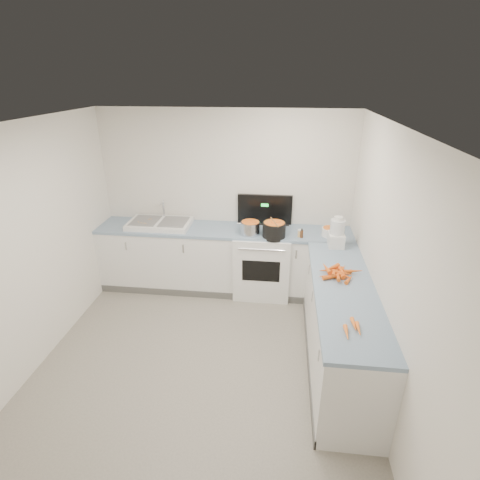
# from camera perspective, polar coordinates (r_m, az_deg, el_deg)

# --- Properties ---
(floor) EXTENTS (3.50, 4.00, 0.00)m
(floor) POSITION_cam_1_polar(r_m,az_deg,el_deg) (4.24, -6.07, -19.11)
(floor) COLOR gray
(floor) RESTS_ON ground
(ceiling) EXTENTS (3.50, 4.00, 0.00)m
(ceiling) POSITION_cam_1_polar(r_m,az_deg,el_deg) (3.13, -8.12, 16.60)
(ceiling) COLOR silver
(ceiling) RESTS_ON ground
(wall_back) EXTENTS (3.50, 0.00, 2.50)m
(wall_back) POSITION_cam_1_polar(r_m,az_deg,el_deg) (5.33, -2.11, 6.03)
(wall_back) COLOR silver
(wall_back) RESTS_ON ground
(wall_front) EXTENTS (3.50, 0.00, 2.50)m
(wall_front) POSITION_cam_1_polar(r_m,az_deg,el_deg) (2.08, -21.41, -30.51)
(wall_front) COLOR silver
(wall_front) RESTS_ON ground
(wall_left) EXTENTS (0.00, 4.00, 2.50)m
(wall_left) POSITION_cam_1_polar(r_m,az_deg,el_deg) (4.26, -30.55, -2.23)
(wall_left) COLOR silver
(wall_left) RESTS_ON ground
(wall_right) EXTENTS (0.00, 4.00, 2.50)m
(wall_right) POSITION_cam_1_polar(r_m,az_deg,el_deg) (3.57, 21.73, -5.29)
(wall_right) COLOR silver
(wall_right) RESTS_ON ground
(counter_back) EXTENTS (3.50, 0.62, 0.94)m
(counter_back) POSITION_cam_1_polar(r_m,az_deg,el_deg) (5.35, -2.46, -2.93)
(counter_back) COLOR white
(counter_back) RESTS_ON ground
(counter_right) EXTENTS (0.62, 2.20, 0.94)m
(counter_right) POSITION_cam_1_polar(r_m,az_deg,el_deg) (4.16, 15.01, -12.59)
(counter_right) COLOR white
(counter_right) RESTS_ON ground
(stove) EXTENTS (0.76, 0.65, 1.36)m
(stove) POSITION_cam_1_polar(r_m,az_deg,el_deg) (5.29, 3.43, -3.27)
(stove) COLOR white
(stove) RESTS_ON ground
(sink) EXTENTS (0.86, 0.52, 0.31)m
(sink) POSITION_cam_1_polar(r_m,az_deg,el_deg) (5.35, -12.12, 2.49)
(sink) COLOR white
(sink) RESTS_ON counter_back
(steel_pot) EXTENTS (0.34, 0.34, 0.19)m
(steel_pot) POSITION_cam_1_polar(r_m,az_deg,el_deg) (4.96, 1.57, 1.75)
(steel_pot) COLOR silver
(steel_pot) RESTS_ON stove
(black_pot) EXTENTS (0.35, 0.35, 0.21)m
(black_pot) POSITION_cam_1_polar(r_m,az_deg,el_deg) (4.89, 5.21, 1.47)
(black_pot) COLOR black
(black_pot) RESTS_ON stove
(wooden_spoon) EXTENTS (0.12, 0.33, 0.01)m
(wooden_spoon) POSITION_cam_1_polar(r_m,az_deg,el_deg) (4.85, 5.26, 2.75)
(wooden_spoon) COLOR #AD7A47
(wooden_spoon) RESTS_ON black_pot
(mixing_bowl) EXTENTS (0.27, 0.27, 0.11)m
(mixing_bowl) POSITION_cam_1_polar(r_m,az_deg,el_deg) (5.05, 13.64, 1.22)
(mixing_bowl) COLOR white
(mixing_bowl) RESTS_ON counter_back
(extract_bottle) EXTENTS (0.04, 0.04, 0.10)m
(extract_bottle) POSITION_cam_1_polar(r_m,az_deg,el_deg) (4.92, 9.36, 0.90)
(extract_bottle) COLOR #593319
(extract_bottle) RESTS_ON counter_back
(spice_jar) EXTENTS (0.05, 0.05, 0.09)m
(spice_jar) POSITION_cam_1_polar(r_m,az_deg,el_deg) (4.94, 9.06, 0.95)
(spice_jar) COLOR #E5B266
(spice_jar) RESTS_ON counter_back
(food_processor) EXTENTS (0.19, 0.23, 0.39)m
(food_processor) POSITION_cam_1_polar(r_m,az_deg,el_deg) (4.72, 14.53, 0.94)
(food_processor) COLOR white
(food_processor) RESTS_ON counter_right
(carrot_pile) EXTENTS (0.47, 0.39, 0.09)m
(carrot_pile) POSITION_cam_1_polar(r_m,az_deg,el_deg) (4.09, 14.67, -4.82)
(carrot_pile) COLOR orange
(carrot_pile) RESTS_ON counter_right
(peeled_carrots) EXTENTS (0.15, 0.29, 0.04)m
(peeled_carrots) POSITION_cam_1_polar(r_m,az_deg,el_deg) (3.32, 16.82, -12.79)
(peeled_carrots) COLOR orange
(peeled_carrots) RESTS_ON counter_right
(peelings) EXTENTS (0.17, 0.25, 0.01)m
(peelings) POSITION_cam_1_polar(r_m,az_deg,el_deg) (5.36, -14.45, 2.75)
(peelings) COLOR tan
(peelings) RESTS_ON sink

